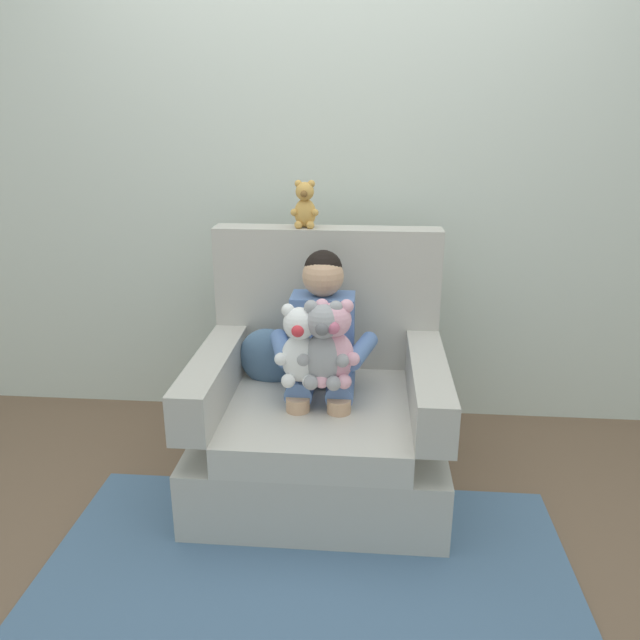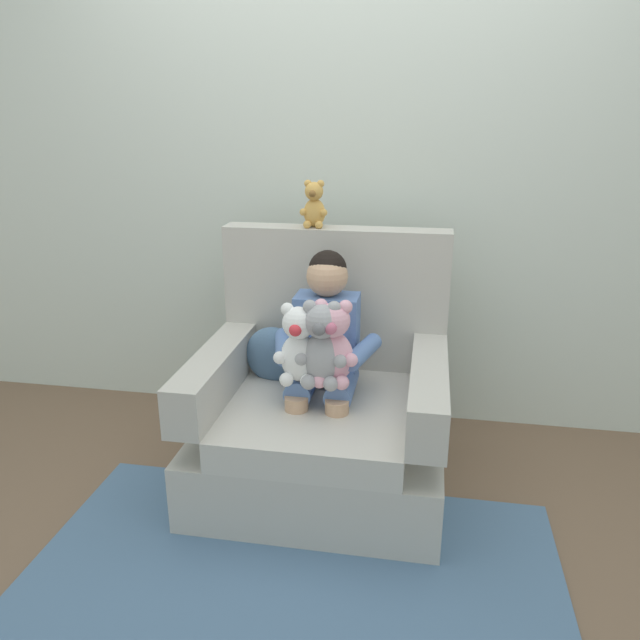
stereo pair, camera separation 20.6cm
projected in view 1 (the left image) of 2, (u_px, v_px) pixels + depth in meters
The scene contains 10 objects.
ground_plane at pixel (320, 482), 2.65m from camera, with size 8.00×8.00×0.00m, color brown.
back_wall at pixel (333, 158), 2.94m from camera, with size 6.00×0.10×2.60m, color silver.
floor_rug at pixel (303, 599), 2.01m from camera, with size 1.83×1.30×0.01m, color slate.
armchair at pixel (321, 410), 2.60m from camera, with size 0.99×0.89×1.03m.
seated_child at pixel (322, 343), 2.51m from camera, with size 0.45×0.39×0.82m.
plush_grey at pixel (323, 346), 2.33m from camera, with size 0.20×0.16×0.34m.
plush_white at pixel (300, 347), 2.34m from camera, with size 0.19×0.15×0.32m.
plush_pink at pixel (334, 345), 2.34m from camera, with size 0.20×0.16×0.34m.
plush_honey_on_backrest at pixel (305, 206), 2.64m from camera, with size 0.12×0.10×0.20m.
throw_pillow at pixel (269, 357), 2.66m from camera, with size 0.26×0.12×0.26m, color slate.
Camera 1 is at (0.19, -2.27, 1.51)m, focal length 34.60 mm.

